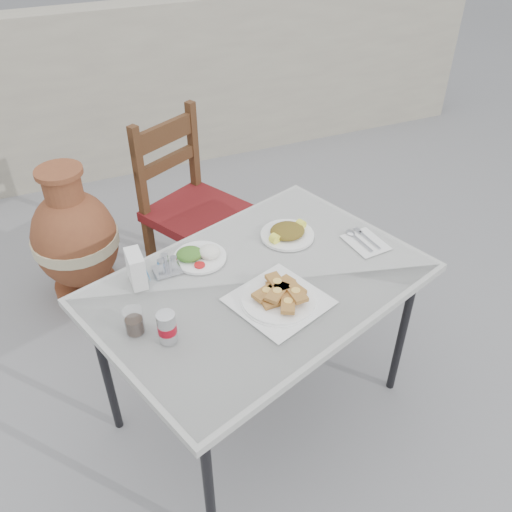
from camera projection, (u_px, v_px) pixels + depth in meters
name	position (u px, v px, depth m)	size (l,w,h in m)	color
ground	(236.00, 410.00, 2.47)	(80.00, 80.00, 0.00)	slate
cafe_table	(260.00, 291.00, 2.07)	(1.44, 1.19, 0.75)	black
pide_plate	(279.00, 295.00, 1.93)	(0.39, 0.39, 0.06)	white
salad_rice_plate	(199.00, 255.00, 2.13)	(0.21, 0.21, 0.05)	white
salad_chopped_plate	(287.00, 233.00, 2.26)	(0.23, 0.23, 0.05)	white
soda_can	(167.00, 327.00, 1.76)	(0.06, 0.06, 0.11)	silver
cola_glass	(134.00, 323.00, 1.80)	(0.07, 0.07, 0.10)	white
napkin_holder	(136.00, 269.00, 1.99)	(0.07, 0.11, 0.13)	white
condiment_caddy	(167.00, 266.00, 2.07)	(0.11, 0.09, 0.07)	silver
cutlery_napkin	(363.00, 241.00, 2.24)	(0.15, 0.20, 0.01)	white
chair	(191.00, 208.00, 2.87)	(0.60, 0.60, 1.01)	#37220F
terracotta_urn	(76.00, 240.00, 2.89)	(0.46, 0.46, 0.80)	brown
back_wall	(110.00, 94.00, 3.93)	(6.00, 0.25, 1.20)	#A19B86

